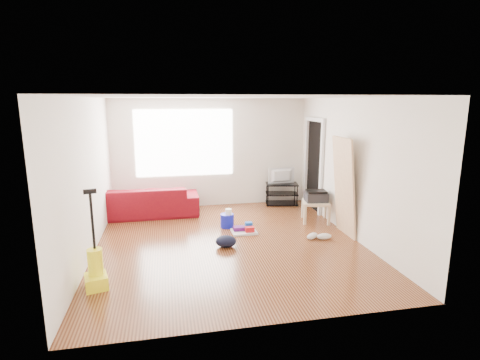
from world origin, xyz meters
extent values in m
cube|color=#401A0B|center=(0.00, 0.00, 0.00)|extent=(4.50, 5.00, 0.01)
cube|color=white|center=(0.00, 0.00, 2.50)|extent=(4.50, 5.00, 0.01)
cube|color=white|center=(0.00, 2.50, 1.25)|extent=(4.50, 0.01, 2.50)
cube|color=white|center=(0.00, -2.50, 1.25)|extent=(4.50, 0.01, 2.50)
cube|color=white|center=(-2.25, 0.00, 1.25)|extent=(0.01, 5.00, 2.50)
cube|color=white|center=(2.25, 0.00, 1.25)|extent=(0.01, 5.00, 2.50)
cube|color=white|center=(-0.60, 2.48, 1.50)|extent=(2.20, 0.01, 1.50)
cube|color=silver|center=(2.21, 1.25, 1.00)|extent=(0.06, 0.08, 2.00)
cube|color=silver|center=(2.21, 2.15, 1.00)|extent=(0.06, 0.08, 2.00)
cube|color=silver|center=(2.21, 1.70, 2.04)|extent=(0.06, 0.98, 0.08)
cube|color=black|center=(2.24, 1.70, 1.00)|extent=(0.01, 0.86, 1.98)
imported|color=#580311|center=(-1.48, 1.95, 0.00)|extent=(2.20, 0.86, 0.64)
cube|color=black|center=(1.65, 2.22, 0.03)|extent=(0.81, 0.56, 0.03)
cube|color=black|center=(1.65, 2.22, 0.27)|extent=(0.81, 0.56, 0.03)
cube|color=black|center=(1.65, 2.22, 0.50)|extent=(0.81, 0.56, 0.03)
cylinder|color=black|center=(1.28, 2.10, 0.26)|extent=(0.03, 0.03, 0.51)
cylinder|color=black|center=(1.35, 2.46, 0.26)|extent=(0.03, 0.03, 0.51)
cylinder|color=black|center=(1.95, 1.98, 0.26)|extent=(0.03, 0.03, 0.51)
cylinder|color=black|center=(2.02, 2.34, 0.26)|extent=(0.03, 0.03, 0.51)
imported|color=black|center=(1.65, 2.22, 0.70)|extent=(0.64, 0.08, 0.37)
cube|color=tan|center=(1.95, 0.85, 0.40)|extent=(0.64, 0.64, 0.05)
cube|color=tan|center=(1.66, 0.69, 0.19)|extent=(0.05, 0.05, 0.38)
cube|color=tan|center=(1.79, 1.14, 0.19)|extent=(0.05, 0.05, 0.38)
cube|color=tan|center=(2.11, 0.56, 0.19)|extent=(0.05, 0.05, 0.38)
cube|color=tan|center=(2.24, 1.02, 0.19)|extent=(0.05, 0.05, 0.38)
cube|color=black|center=(1.95, 0.85, 0.52)|extent=(0.47, 0.38, 0.19)
cube|color=black|center=(1.95, 0.85, 0.63)|extent=(0.42, 0.34, 0.04)
cylinder|color=#1118BA|center=(0.10, 0.85, 0.00)|extent=(0.27, 0.27, 0.27)
cylinder|color=white|center=(0.13, 0.81, 0.19)|extent=(0.12, 0.12, 0.11)
cube|color=silver|center=(0.36, 0.47, 0.02)|extent=(0.47, 0.38, 0.04)
cube|color=red|center=(0.46, 0.39, 0.08)|extent=(0.17, 0.11, 0.09)
cube|color=#4E1462|center=(0.27, 0.51, 0.07)|extent=(0.21, 0.15, 0.07)
cube|color=#1250B7|center=(0.48, 0.56, 0.10)|extent=(0.13, 0.11, 0.13)
ellipsoid|color=black|center=(-0.08, -0.16, 0.00)|extent=(0.41, 0.35, 0.20)
ellipsoid|color=silver|center=(1.50, -0.10, 0.06)|extent=(0.29, 0.24, 0.11)
ellipsoid|color=silver|center=(1.70, -0.16, 0.06)|extent=(0.28, 0.14, 0.11)
cube|color=#FCF31D|center=(-2.00, -1.24, 0.09)|extent=(0.35, 0.38, 0.18)
cylinder|color=#FCF31D|center=(-2.00, -1.19, 0.35)|extent=(0.20, 0.20, 0.35)
cylinder|color=black|center=(-2.00, -1.16, 0.90)|extent=(0.04, 0.04, 0.75)
cube|color=black|center=(-2.00, -1.16, 1.30)|extent=(0.16, 0.08, 0.06)
cube|color=tan|center=(2.13, 0.03, 0.00)|extent=(0.23, 0.73, 1.81)
camera|label=1|loc=(-1.01, -6.10, 2.44)|focal=28.00mm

